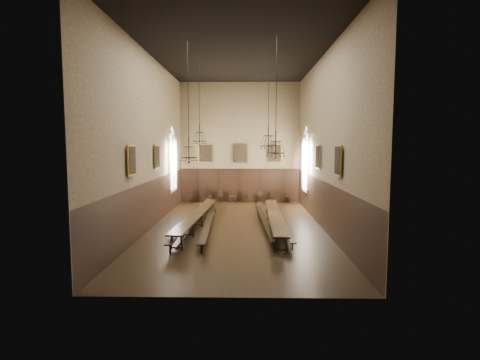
{
  "coord_description": "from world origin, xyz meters",
  "views": [
    {
      "loc": [
        0.54,
        -19.34,
        4.38
      ],
      "look_at": [
        0.15,
        1.5,
        2.38
      ],
      "focal_mm": 28.0,
      "sensor_mm": 36.0,
      "label": 1
    }
  ],
  "objects_px": {
    "bench_left_inner": "(209,221)",
    "chair_5": "(261,199)",
    "table_right": "(274,221)",
    "chandelier_front_right": "(276,145)",
    "chair_1": "(208,198)",
    "chair_4": "(246,199)",
    "bench_left_outer": "(189,222)",
    "bench_right_inner": "(264,222)",
    "chair_7": "(287,199)",
    "table_left": "(198,220)",
    "chandelier_front_left": "(189,149)",
    "chair_0": "(194,199)",
    "chair_3": "(233,199)",
    "chair_2": "(219,199)",
    "bench_right_outer": "(284,223)",
    "chandelier_back_left": "(200,136)",
    "chair_6": "(272,199)",
    "chandelier_back_right": "(268,141)"
  },
  "relations": [
    {
      "from": "table_left",
      "to": "chair_1",
      "type": "bearing_deg",
      "value": 92.17
    },
    {
      "from": "table_left",
      "to": "table_right",
      "type": "bearing_deg",
      "value": -3.36
    },
    {
      "from": "chair_0",
      "to": "chair_7",
      "type": "height_order",
      "value": "chair_7"
    },
    {
      "from": "table_left",
      "to": "chandelier_back_left",
      "type": "height_order",
      "value": "chandelier_back_left"
    },
    {
      "from": "chair_3",
      "to": "chair_6",
      "type": "bearing_deg",
      "value": 7.34
    },
    {
      "from": "chair_2",
      "to": "chair_0",
      "type": "bearing_deg",
      "value": -159.68
    },
    {
      "from": "table_left",
      "to": "chair_1",
      "type": "height_order",
      "value": "chair_1"
    },
    {
      "from": "bench_left_outer",
      "to": "bench_right_inner",
      "type": "height_order",
      "value": "bench_left_outer"
    },
    {
      "from": "table_right",
      "to": "chair_1",
      "type": "xyz_separation_m",
      "value": [
        -4.38,
        8.65,
        -0.08
      ]
    },
    {
      "from": "table_left",
      "to": "table_right",
      "type": "relative_size",
      "value": 1.01
    },
    {
      "from": "chair_0",
      "to": "chandelier_front_left",
      "type": "bearing_deg",
      "value": -67.03
    },
    {
      "from": "chair_2",
      "to": "chandelier_front_right",
      "type": "bearing_deg",
      "value": -56.29
    },
    {
      "from": "table_left",
      "to": "chair_1",
      "type": "xyz_separation_m",
      "value": [
        -0.32,
        8.41,
        -0.08
      ]
    },
    {
      "from": "chair_1",
      "to": "chair_5",
      "type": "relative_size",
      "value": 1.16
    },
    {
      "from": "chandelier_front_left",
      "to": "bench_right_outer",
      "type": "bearing_deg",
      "value": 25.58
    },
    {
      "from": "bench_right_inner",
      "to": "chair_1",
      "type": "distance_m",
      "value": 9.24
    },
    {
      "from": "table_right",
      "to": "chandelier_front_right",
      "type": "distance_m",
      "value": 4.86
    },
    {
      "from": "chair_0",
      "to": "chair_4",
      "type": "distance_m",
      "value": 3.92
    },
    {
      "from": "chair_1",
      "to": "chair_3",
      "type": "relative_size",
      "value": 0.96
    },
    {
      "from": "bench_right_outer",
      "to": "chandelier_front_left",
      "type": "xyz_separation_m",
      "value": [
        -4.61,
        -2.2,
        3.91
      ]
    },
    {
      "from": "table_left",
      "to": "bench_left_inner",
      "type": "height_order",
      "value": "table_left"
    },
    {
      "from": "chair_2",
      "to": "chair_3",
      "type": "height_order",
      "value": "chair_3"
    },
    {
      "from": "chair_3",
      "to": "chair_5",
      "type": "xyz_separation_m",
      "value": [
        2.11,
        0.13,
        -0.05
      ]
    },
    {
      "from": "chair_7",
      "to": "chandelier_front_right",
      "type": "height_order",
      "value": "chandelier_front_right"
    },
    {
      "from": "chandelier_back_left",
      "to": "bench_left_outer",
      "type": "bearing_deg",
      "value": -94.73
    },
    {
      "from": "chandelier_back_right",
      "to": "chandelier_front_right",
      "type": "xyz_separation_m",
      "value": [
        0.04,
        -5.08,
        -0.21
      ]
    },
    {
      "from": "bench_left_inner",
      "to": "chair_3",
      "type": "height_order",
      "value": "chair_3"
    },
    {
      "from": "bench_right_outer",
      "to": "table_right",
      "type": "bearing_deg",
      "value": -164.83
    },
    {
      "from": "chair_0",
      "to": "chair_3",
      "type": "bearing_deg",
      "value": 15.56
    },
    {
      "from": "chandelier_front_left",
      "to": "table_right",
      "type": "bearing_deg",
      "value": 26.72
    },
    {
      "from": "chair_2",
      "to": "chandelier_front_left",
      "type": "relative_size",
      "value": 0.17
    },
    {
      "from": "table_right",
      "to": "chair_4",
      "type": "bearing_deg",
      "value": 100.17
    },
    {
      "from": "chair_1",
      "to": "chair_3",
      "type": "distance_m",
      "value": 1.85
    },
    {
      "from": "chair_1",
      "to": "chair_5",
      "type": "xyz_separation_m",
      "value": [
        3.97,
        0.06,
        -0.04
      ]
    },
    {
      "from": "bench_left_inner",
      "to": "chair_5",
      "type": "xyz_separation_m",
      "value": [
        3.04,
        8.35,
        -0.05
      ]
    },
    {
      "from": "bench_left_outer",
      "to": "bench_left_inner",
      "type": "relative_size",
      "value": 0.96
    },
    {
      "from": "bench_right_outer",
      "to": "chair_5",
      "type": "height_order",
      "value": "chair_5"
    },
    {
      "from": "chair_7",
      "to": "chandelier_back_left",
      "type": "bearing_deg",
      "value": -123.57
    },
    {
      "from": "bench_left_outer",
      "to": "chandelier_front_right",
      "type": "height_order",
      "value": "chandelier_front_right"
    },
    {
      "from": "bench_right_outer",
      "to": "chair_2",
      "type": "distance_m",
      "value": 9.45
    },
    {
      "from": "bench_right_inner",
      "to": "chandelier_front_left",
      "type": "height_order",
      "value": "chandelier_front_left"
    },
    {
      "from": "chair_4",
      "to": "chair_1",
      "type": "bearing_deg",
      "value": -172.13
    },
    {
      "from": "chair_4",
      "to": "table_left",
      "type": "bearing_deg",
      "value": -97.6
    },
    {
      "from": "chair_4",
      "to": "chair_7",
      "type": "relative_size",
      "value": 0.93
    },
    {
      "from": "chair_7",
      "to": "table_left",
      "type": "bearing_deg",
      "value": -111.53
    },
    {
      "from": "chair_0",
      "to": "chair_2",
      "type": "distance_m",
      "value": 1.95
    },
    {
      "from": "table_left",
      "to": "bench_left_outer",
      "type": "distance_m",
      "value": 0.45
    },
    {
      "from": "bench_left_inner",
      "to": "bench_right_inner",
      "type": "bearing_deg",
      "value": -2.05
    },
    {
      "from": "chair_3",
      "to": "chair_2",
      "type": "bearing_deg",
      "value": 179.12
    },
    {
      "from": "bench_right_inner",
      "to": "chandelier_back_left",
      "type": "distance_m",
      "value": 6.55
    }
  ]
}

